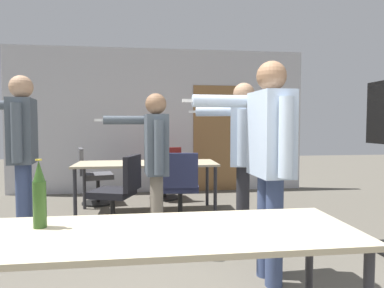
% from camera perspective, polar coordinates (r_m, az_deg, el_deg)
% --- Properties ---
extents(back_wall, '(5.65, 0.12, 2.73)m').
position_cam_1_polar(back_wall, '(6.62, -5.17, 3.78)').
color(back_wall, '#BCBCC1').
rests_on(back_wall, ground_plane).
extents(conference_table_near, '(2.35, 0.72, 0.74)m').
position_cam_1_polar(conference_table_near, '(1.87, -9.53, -15.94)').
color(conference_table_near, '#C6B793').
rests_on(conference_table_near, ground_plane).
extents(conference_table_far, '(2.03, 0.79, 0.74)m').
position_cam_1_polar(conference_table_far, '(5.05, -7.53, -3.80)').
color(conference_table_far, '#C6B793').
rests_on(conference_table_far, ground_plane).
extents(person_left_plaid, '(0.87, 0.62, 1.82)m').
position_cam_1_polar(person_left_plaid, '(4.09, -26.59, 0.28)').
color(person_left_plaid, '#3D4C75').
rests_on(person_left_plaid, ground_plane).
extents(person_near_casual, '(0.83, 0.66, 1.80)m').
position_cam_1_polar(person_near_casual, '(2.85, 12.67, -0.91)').
color(person_near_casual, '#3D4C75').
rests_on(person_near_casual, ground_plane).
extents(person_center_tall, '(0.77, 0.56, 1.61)m').
position_cam_1_polar(person_center_tall, '(3.54, -6.21, -1.84)').
color(person_center_tall, slate).
rests_on(person_center_tall, ground_plane).
extents(person_right_polo, '(0.75, 0.82, 1.75)m').
position_cam_1_polar(person_right_polo, '(3.82, 8.34, -0.41)').
color(person_right_polo, '#28282D').
rests_on(person_right_polo, ground_plane).
extents(office_chair_side_rolled, '(0.55, 0.60, 0.91)m').
position_cam_1_polar(office_chair_side_rolled, '(5.94, -4.43, -5.19)').
color(office_chair_side_rolled, black).
rests_on(office_chair_side_rolled, ground_plane).
extents(office_chair_mid_tucked, '(0.61, 0.56, 0.92)m').
position_cam_1_polar(office_chair_mid_tucked, '(5.80, -16.17, -5.48)').
color(office_chair_mid_tucked, black).
rests_on(office_chair_mid_tucked, ground_plane).
extents(office_chair_far_right, '(0.52, 0.57, 0.95)m').
position_cam_1_polar(office_chair_far_right, '(4.37, -1.99, -7.87)').
color(office_chair_far_right, black).
rests_on(office_chair_far_right, ground_plane).
extents(office_chair_far_left, '(0.64, 0.59, 0.92)m').
position_cam_1_polar(office_chair_far_left, '(4.28, -12.17, -8.43)').
color(office_chair_far_left, black).
rests_on(office_chair_far_left, ground_plane).
extents(beer_bottle, '(0.07, 0.07, 0.37)m').
position_cam_1_polar(beer_bottle, '(2.03, -24.08, -7.83)').
color(beer_bottle, '#2D511E').
rests_on(beer_bottle, conference_table_near).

